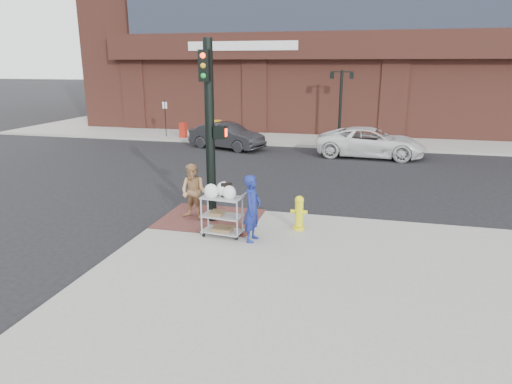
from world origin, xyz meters
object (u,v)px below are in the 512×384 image
(minivan_white, at_px, (371,142))
(fire_hydrant, at_px, (299,212))
(utility_cart, at_px, (222,212))
(lamp_post, at_px, (341,98))
(sedan_dark, at_px, (227,136))
(pedestrian_tan, at_px, (193,192))
(woman_blue, at_px, (252,208))
(traffic_signal_pole, at_px, (210,127))

(minivan_white, height_order, fire_hydrant, minivan_white)
(utility_cart, height_order, fire_hydrant, utility_cart)
(lamp_post, xyz_separation_m, minivan_white, (1.82, -3.79, -1.89))
(minivan_white, relative_size, fire_hydrant, 5.51)
(sedan_dark, bearing_deg, pedestrian_tan, -148.07)
(sedan_dark, distance_m, minivan_white, 7.64)
(minivan_white, bearing_deg, lamp_post, 28.14)
(woman_blue, height_order, pedestrian_tan, woman_blue)
(traffic_signal_pole, bearing_deg, sedan_dark, 105.71)
(lamp_post, relative_size, traffic_signal_pole, 0.80)
(pedestrian_tan, bearing_deg, traffic_signal_pole, 8.86)
(pedestrian_tan, bearing_deg, sedan_dark, 115.61)
(minivan_white, bearing_deg, pedestrian_tan, 159.32)
(woman_blue, relative_size, minivan_white, 0.33)
(lamp_post, height_order, pedestrian_tan, lamp_post)
(sedan_dark, xyz_separation_m, minivan_white, (7.63, -0.40, 0.03))
(minivan_white, bearing_deg, sedan_dark, 89.47)
(woman_blue, xyz_separation_m, pedestrian_tan, (-2.08, 1.25, -0.05))
(woman_blue, xyz_separation_m, minivan_white, (2.80, 12.65, -0.28))
(pedestrian_tan, distance_m, sedan_dark, 12.12)
(woman_blue, relative_size, pedestrian_tan, 1.06)
(lamp_post, bearing_deg, fire_hydrant, -89.86)
(lamp_post, xyz_separation_m, traffic_signal_pole, (-2.48, -15.23, 0.21))
(lamp_post, distance_m, minivan_white, 4.61)
(traffic_signal_pole, bearing_deg, minivan_white, 69.41)
(traffic_signal_pole, distance_m, woman_blue, 2.65)
(lamp_post, xyz_separation_m, pedestrian_tan, (-3.06, -15.19, -1.66))
(traffic_signal_pole, height_order, pedestrian_tan, traffic_signal_pole)
(woman_blue, bearing_deg, fire_hydrant, -37.73)
(minivan_white, bearing_deg, woman_blue, 170.01)
(pedestrian_tan, xyz_separation_m, utility_cart, (1.23, -1.10, -0.17))
(lamp_post, height_order, woman_blue, lamp_post)
(woman_blue, bearing_deg, traffic_signal_pole, 56.48)
(woman_blue, bearing_deg, sedan_dark, 25.83)
(woman_blue, xyz_separation_m, fire_hydrant, (1.02, 1.08, -0.37))
(lamp_post, height_order, minivan_white, lamp_post)
(woman_blue, distance_m, utility_cart, 0.89)
(minivan_white, xyz_separation_m, utility_cart, (-3.65, -12.50, 0.07))
(utility_cart, distance_m, fire_hydrant, 2.10)
(woman_blue, bearing_deg, pedestrian_tan, 64.50)
(lamp_post, relative_size, minivan_white, 0.76)
(pedestrian_tan, xyz_separation_m, minivan_white, (4.88, 11.40, -0.23))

